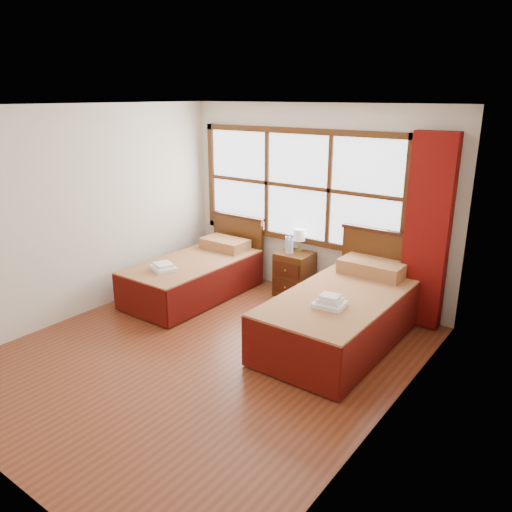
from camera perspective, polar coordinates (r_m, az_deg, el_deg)
The scene contains 15 objects.
floor at distance 5.57m, azimuth -5.77°, elevation -11.07°, with size 4.50×4.50×0.00m, color brown.
ceiling at distance 4.88m, azimuth -6.77°, elevation 16.72°, with size 4.50×4.50×0.00m, color white.
wall_back at distance 6.84m, azimuth 6.65°, elevation 6.09°, with size 4.00×4.00×0.00m, color silver.
wall_left at distance 6.56m, azimuth -19.28°, elevation 4.67°, with size 4.50×4.50×0.00m, color silver.
wall_right at distance 4.05m, azimuth 15.15°, elevation -2.85°, with size 4.50×4.50×0.00m, color silver.
window at distance 6.90m, azimuth 4.74°, elevation 7.94°, with size 3.16×0.06×1.56m.
curtain at distance 6.13m, azimuth 18.98°, elevation 2.56°, with size 0.50×0.16×2.30m, color maroon.
bed_left at distance 7.02m, azimuth -6.85°, elevation -2.13°, with size 1.01×2.03×0.97m.
bed_right at distance 5.78m, azimuth 10.03°, elevation -6.39°, with size 1.14×2.20×1.11m.
nightstand at distance 6.97m, azimuth 4.39°, elevation -2.09°, with size 0.47×0.46×0.62m.
towels_left at distance 6.59m, azimuth -10.53°, elevation -1.25°, with size 0.39×0.37×0.09m.
towels_right at distance 5.26m, azimuth 8.43°, elevation -5.22°, with size 0.34×0.31×0.13m.
lamp at distance 6.90m, azimuth 4.97°, elevation 2.35°, with size 0.16×0.16×0.31m.
bottle_near at distance 6.80m, azimuth 3.65°, elevation 1.28°, with size 0.07×0.07×0.27m.
bottle_far at distance 6.80m, azimuth 4.01°, elevation 1.11°, with size 0.06×0.06×0.23m.
Camera 1 is at (3.32, -3.57, 2.70)m, focal length 35.00 mm.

